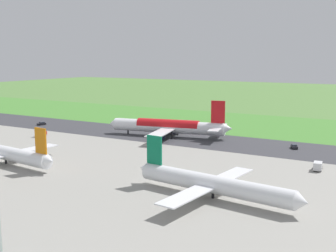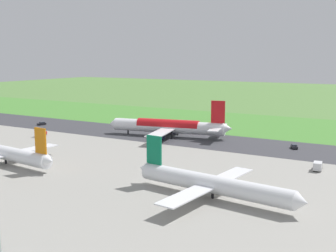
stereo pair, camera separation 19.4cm
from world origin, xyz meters
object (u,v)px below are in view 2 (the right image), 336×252
(airliner_parked_near, at_px, (212,184))
(traffic_cone_orange, at_px, (209,122))
(no_stopping_sign, at_px, (220,121))
(service_truck_fuel, at_px, (318,166))
(airliner_parked_mid, at_px, (6,153))
(service_car_followme, at_px, (42,123))
(service_car_ops, at_px, (294,146))
(airliner_main, at_px, (169,126))
(service_truck_baggage, at_px, (41,133))

(airliner_parked_near, bearing_deg, traffic_cone_orange, -65.39)
(no_stopping_sign, xyz_separation_m, traffic_cone_orange, (6.56, -1.16, -1.12))
(service_truck_fuel, relative_size, no_stopping_sign, 2.59)
(airliner_parked_mid, relative_size, traffic_cone_orange, 81.73)
(airliner_parked_mid, distance_m, service_truck_fuel, 94.92)
(service_car_followme, relative_size, service_car_ops, 0.99)
(service_car_followme, relative_size, no_stopping_sign, 1.95)
(airliner_main, bearing_deg, airliner_parked_mid, 71.83)
(airliner_main, distance_m, airliner_parked_mid, 68.47)
(service_car_ops, bearing_deg, airliner_parked_near, 86.64)
(service_truck_baggage, xyz_separation_m, no_stopping_sign, (-52.47, -68.39, -0.01))
(no_stopping_sign, bearing_deg, service_car_followme, 32.03)
(service_car_ops, relative_size, no_stopping_sign, 1.96)
(service_car_followme, relative_size, traffic_cone_orange, 8.24)
(service_car_followme, distance_m, no_stopping_sign, 88.09)
(airliner_parked_near, distance_m, service_car_followme, 130.36)
(service_truck_fuel, relative_size, traffic_cone_orange, 10.94)
(airliner_parked_near, relative_size, service_truck_fuel, 7.47)
(service_car_followme, distance_m, traffic_cone_orange, 83.26)
(airliner_parked_near, distance_m, airliner_parked_mid, 68.92)
(airliner_parked_mid, height_order, service_car_ops, airliner_parked_mid)
(airliner_main, height_order, traffic_cone_orange, airliner_main)
(airliner_parked_mid, bearing_deg, service_truck_baggage, -56.47)
(airliner_parked_mid, height_order, service_car_followme, airliner_parked_mid)
(airliner_parked_near, distance_m, service_car_ops, 65.24)
(airliner_parked_mid, distance_m, service_car_ops, 99.07)
(airliner_parked_mid, xyz_separation_m, service_truck_baggage, (25.58, -38.60, -2.18))
(service_truck_fuel, bearing_deg, traffic_cone_orange, -45.95)
(service_truck_fuel, bearing_deg, no_stopping_sign, -48.48)
(airliner_main, height_order, service_car_followme, airliner_main)
(airliner_main, xyz_separation_m, service_car_ops, (-51.35, -2.19, -3.51))
(service_car_followme, xyz_separation_m, traffic_cone_orange, (-68.12, -47.87, -0.57))
(service_car_followme, bearing_deg, service_truck_baggage, 135.69)
(traffic_cone_orange, bearing_deg, service_car_ops, 142.01)
(service_car_ops, height_order, no_stopping_sign, no_stopping_sign)
(airliner_parked_mid, distance_m, service_truck_baggage, 46.36)
(airliner_parked_mid, height_order, no_stopping_sign, airliner_parked_mid)
(airliner_parked_mid, height_order, service_truck_baggage, airliner_parked_mid)
(service_truck_baggage, bearing_deg, service_car_followme, -44.31)
(traffic_cone_orange, bearing_deg, airliner_parked_mid, 79.35)
(service_truck_fuel, relative_size, service_car_ops, 1.32)
(airliner_parked_mid, relative_size, service_truck_baggage, 7.26)
(service_truck_baggage, height_order, service_car_followme, service_truck_baggage)
(service_truck_baggage, height_order, service_truck_fuel, same)
(service_car_ops, distance_m, no_stopping_sign, 60.65)
(service_car_followme, bearing_deg, traffic_cone_orange, -144.90)
(airliner_parked_mid, relative_size, service_car_followme, 9.92)
(service_car_followme, xyz_separation_m, service_truck_fuel, (-133.65, 19.87, 0.56))
(airliner_parked_near, xyz_separation_m, no_stopping_sign, (41.99, -104.81, -2.19))
(airliner_parked_mid, distance_m, no_stopping_sign, 110.34)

